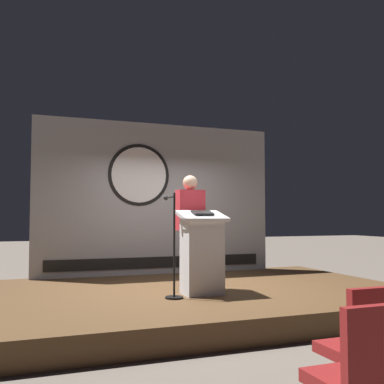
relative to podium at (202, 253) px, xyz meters
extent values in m
plane|color=#6B6056|center=(0.02, 0.46, -0.86)|extent=(40.00, 40.00, 0.00)
cube|color=brown|center=(0.02, 0.46, -0.71)|extent=(6.40, 4.00, 0.30)
cube|color=#9E9EA3|center=(0.02, 2.31, 0.85)|extent=(4.53, 0.10, 2.82)
cylinder|color=black|center=(-0.36, 2.26, 1.27)|extent=(1.15, 0.02, 1.15)
cylinder|color=white|center=(-0.36, 2.25, 1.27)|extent=(1.03, 0.02, 1.03)
cube|color=black|center=(0.02, 2.25, -0.34)|extent=(4.08, 0.02, 0.20)
cube|color=silver|center=(0.00, 0.00, -0.04)|extent=(0.52, 0.40, 1.05)
cube|color=silver|center=(0.00, 0.00, 0.51)|extent=(0.64, 0.50, 0.17)
cube|color=black|center=(0.00, -0.02, 0.56)|extent=(0.28, 0.20, 0.07)
cylinder|color=black|center=(0.00, 0.48, -0.13)|extent=(0.26, 0.26, 0.86)
cube|color=red|center=(0.00, 0.48, 0.60)|extent=(0.40, 0.24, 0.60)
sphere|color=tan|center=(0.00, 0.48, 1.01)|extent=(0.22, 0.22, 0.22)
cylinder|color=black|center=(-0.45, -0.15, -0.55)|extent=(0.24, 0.24, 0.02)
cylinder|color=black|center=(-0.45, -0.15, 0.13)|extent=(0.03, 0.03, 1.38)
cylinder|color=black|center=(-0.45, 0.05, 0.77)|extent=(0.02, 0.39, 0.02)
sphere|color=#262626|center=(-0.45, 0.24, 0.77)|extent=(0.07, 0.07, 0.07)
cylinder|color=black|center=(-0.03, -3.08, -0.68)|extent=(0.08, 0.08, 0.37)
cube|color=maroon|center=(-0.03, -3.08, -0.45)|extent=(0.44, 0.44, 0.08)
cube|color=maroon|center=(-0.03, -3.28, -0.19)|extent=(0.44, 0.06, 0.44)
cube|color=maroon|center=(-0.46, -3.55, -0.45)|extent=(0.44, 0.44, 0.08)
cube|color=maroon|center=(-0.46, -3.75, -0.19)|extent=(0.44, 0.06, 0.44)
camera|label=1|loc=(-2.23, -5.67, 0.50)|focal=41.04mm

